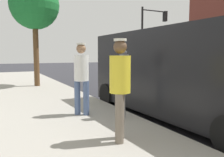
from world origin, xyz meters
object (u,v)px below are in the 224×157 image
at_px(pedestrian_in_white, 81,74).
at_px(street_tree, 34,6).
at_px(traffic_light_corner, 151,30).
at_px(parked_van, 180,71).
at_px(parking_meter_near, 124,72).
at_px(pedestrian_in_yellow, 120,83).

bearing_deg(pedestrian_in_white, street_tree, -88.44).
xyz_separation_m(traffic_light_corner, street_tree, (9.30, 3.98, 0.22)).
relative_size(pedestrian_in_white, parked_van, 0.32).
xyz_separation_m(pedestrian_in_white, street_tree, (0.16, -5.71, 2.62)).
distance_m(pedestrian_in_white, parked_van, 2.40).
height_order(parking_meter_near, traffic_light_corner, traffic_light_corner).
bearing_deg(parked_van, traffic_light_corner, -123.24).
bearing_deg(parking_meter_near, traffic_light_corner, -128.97).
relative_size(pedestrian_in_white, street_tree, 0.36).
bearing_deg(traffic_light_corner, pedestrian_in_yellow, 51.64).
bearing_deg(pedestrian_in_yellow, pedestrian_in_white, -89.52).
xyz_separation_m(pedestrian_in_yellow, traffic_light_corner, (-9.12, -11.53, 2.41)).
bearing_deg(pedestrian_in_yellow, parking_meter_near, -122.56).
relative_size(traffic_light_corner, street_tree, 1.11).
xyz_separation_m(parking_meter_near, parked_van, (-1.50, 0.14, -0.03)).
xyz_separation_m(parked_van, street_tree, (2.42, -6.51, 2.58)).
xyz_separation_m(parked_van, traffic_light_corner, (-6.88, -10.49, 2.36)).
height_order(pedestrian_in_white, traffic_light_corner, traffic_light_corner).
relative_size(pedestrian_in_yellow, traffic_light_corner, 0.32).
distance_m(pedestrian_in_white, pedestrian_in_yellow, 1.83).
relative_size(parking_meter_near, pedestrian_in_white, 0.90).
bearing_deg(parking_meter_near, parked_van, 174.71).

